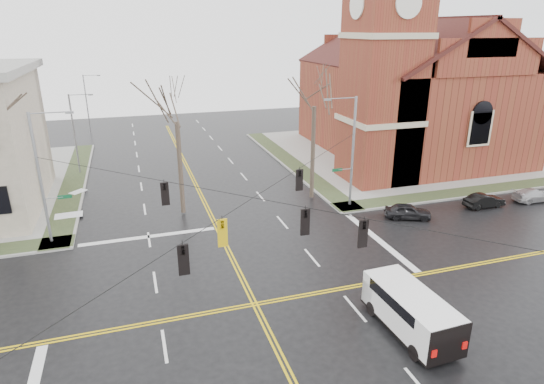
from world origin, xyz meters
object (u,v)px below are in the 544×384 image
object	(u,v)px
church	(406,82)
signal_pole_nw	(43,175)
tree_ne	(314,100)
parked_car_c	(534,195)
streetlight_north_a	(75,131)
signal_pole_ne	(351,149)
tree_nw_near	(176,115)
parked_car_b	(484,201)
parked_car_a	(408,211)
cargo_van	(408,307)
streetlight_north_b	(88,102)

from	to	relation	value
church	signal_pole_nw	xyz separation A→B (m)	(-36.09, -13.28, -3.48)
tree_ne	parked_car_c	bearing A→B (deg)	-19.66
parked_car_c	church	bearing A→B (deg)	10.21
streetlight_north_a	signal_pole_ne	bearing A→B (deg)	-36.90
signal_pole_ne	tree_nw_near	world-z (taller)	tree_nw_near
parked_car_b	tree_nw_near	world-z (taller)	tree_nw_near
church	parked_car_c	distance (m)	18.93
parked_car_b	parked_car_c	xyz separation A→B (m)	(5.10, -0.13, -0.03)
parked_car_b	parked_car_a	bearing A→B (deg)	89.92
cargo_van	parked_car_a	world-z (taller)	cargo_van
church	signal_pole_nw	size ratio (longest dim) A/B	3.06
signal_pole_nw	parked_car_b	distance (m)	33.88
cargo_van	tree_ne	bearing A→B (deg)	80.07
parked_car_a	parked_car_b	xyz separation A→B (m)	(7.44, 0.14, -0.03)
parked_car_a	church	bearing A→B (deg)	-7.52
church	cargo_van	world-z (taller)	church
church	parked_car_c	size ratio (longest dim) A/B	7.27
church	cargo_van	xyz separation A→B (m)	(-18.16, -29.09, -7.18)
cargo_van	streetlight_north_b	bearing A→B (deg)	106.13
streetlight_north_b	parked_car_a	size ratio (longest dim) A/B	2.25
cargo_van	parked_car_b	xyz separation A→B (m)	(15.47, 12.18, -0.68)
church	signal_pole_nw	world-z (taller)	church
church	tree_nw_near	world-z (taller)	church
parked_car_a	parked_car_c	world-z (taller)	parked_car_a
streetlight_north_a	parked_car_a	size ratio (longest dim) A/B	2.25
parked_car_a	signal_pole_ne	bearing A→B (deg)	64.53
tree_nw_near	tree_ne	distance (m)	11.21
parked_car_a	tree_ne	world-z (taller)	tree_ne
cargo_van	tree_nw_near	xyz separation A→B (m)	(-8.66, 18.33, 6.72)
signal_pole_ne	parked_car_c	size ratio (longest dim) A/B	2.38
signal_pole_nw	parked_car_b	bearing A→B (deg)	-6.19
streetlight_north_a	cargo_van	size ratio (longest dim) A/B	1.41
signal_pole_nw	tree_nw_near	size ratio (longest dim) A/B	0.82
parked_car_b	tree_ne	distance (m)	16.47
cargo_van	church	bearing A→B (deg)	55.90
signal_pole_nw	parked_car_a	xyz separation A→B (m)	(25.95, -3.76, -4.34)
signal_pole_nw	streetlight_north_a	bearing A→B (deg)	87.68
signal_pole_nw	tree_ne	bearing A→B (deg)	7.47
signal_pole_nw	parked_car_a	bearing A→B (deg)	-8.25
church	tree_nw_near	xyz separation A→B (m)	(-26.82, -10.76, -0.46)
signal_pole_ne	parked_car_b	distance (m)	12.16
parked_car_c	tree_nw_near	bearing A→B (deg)	80.03
tree_nw_near	tree_ne	world-z (taller)	tree_ne
tree_nw_near	cargo_van	bearing A→B (deg)	-64.71
parked_car_c	parked_car_a	bearing A→B (deg)	92.20
parked_car_a	tree_nw_near	xyz separation A→B (m)	(-16.68, 6.29, 7.37)
signal_pole_nw	parked_car_b	xyz separation A→B (m)	(33.40, -3.62, -4.37)
signal_pole_ne	signal_pole_nw	distance (m)	22.64
church	parked_car_a	bearing A→B (deg)	-120.73
streetlight_north_b	parked_car_b	distance (m)	51.93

